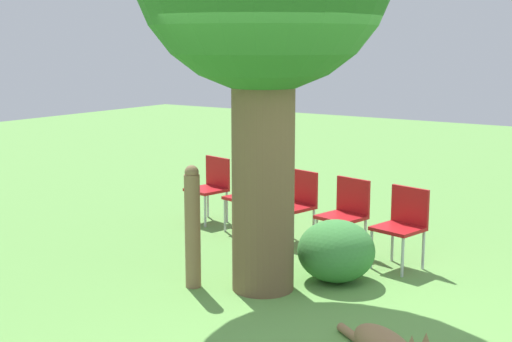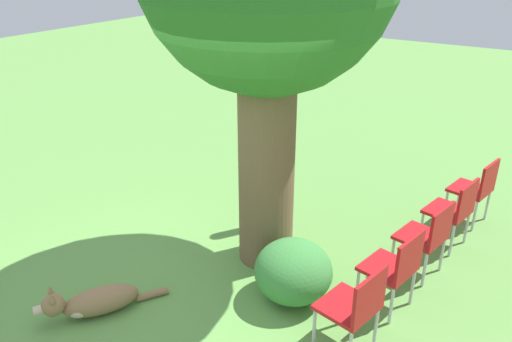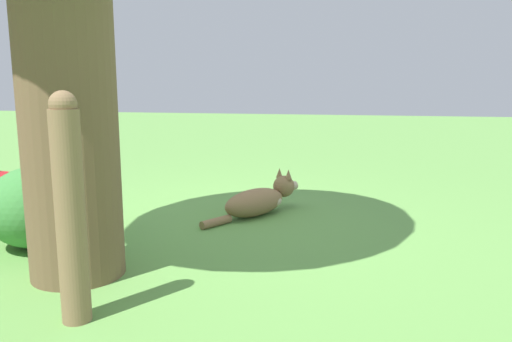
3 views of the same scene
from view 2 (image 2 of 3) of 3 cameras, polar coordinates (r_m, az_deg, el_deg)
name	(u,v)px [view 2 (image 2 of 3)]	position (r m, az deg, el deg)	size (l,w,h in m)	color
ground_plane	(190,287)	(5.18, -7.52, -12.98)	(30.00, 30.00, 0.00)	#609947
dog	(93,302)	(4.98, -18.18, -14.02)	(0.73, 1.05, 0.38)	olive
fence_post	(268,181)	(5.86, 1.34, -1.21)	(0.15, 0.15, 1.17)	#846647
red_chair_0	(356,305)	(4.24, 11.32, -14.75)	(0.50, 0.52, 0.82)	#B21419
red_chair_1	(396,266)	(4.76, 15.68, -10.38)	(0.50, 0.52, 0.82)	#B21419
red_chair_2	(428,234)	(5.33, 19.07, -6.85)	(0.50, 0.52, 0.82)	#B21419
red_chair_3	(455,208)	(5.92, 21.75, -4.00)	(0.50, 0.52, 0.82)	#B21419
red_chair_4	(477,187)	(6.53, 23.93, -1.67)	(0.50, 0.52, 0.82)	#B21419
low_shrub	(293,271)	(4.85, 4.29, -11.33)	(0.75, 0.75, 0.60)	#3D843D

